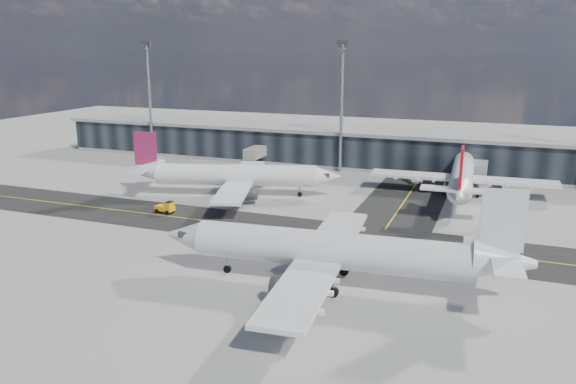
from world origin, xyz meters
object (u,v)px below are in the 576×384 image
Objects in this scene: baggage_tug at (166,207)px; airliner_redtail at (462,175)px; service_van at (414,178)px; airliner_near at (336,251)px; airliner_af at (233,175)px.

airliner_redtail is at bearing 130.55° from baggage_tug.
airliner_redtail is 13.69m from service_van.
baggage_tug reaches higher than service_van.
airliner_redtail is 49.58m from airliner_near.
airliner_af is 0.97× the size of airliner_redtail.
airliner_redtail is 54.88m from baggage_tug.
baggage_tug is 0.58× the size of service_van.
baggage_tug is (-5.34, -14.71, -2.92)m from airliner_af.
airliner_near is 57.13m from service_van.
airliner_near is 39.93m from baggage_tug.
baggage_tug is (-35.25, 18.48, -3.24)m from airliner_near.
airliner_near is at bearing 25.34° from airliner_af.
airliner_redtail is at bearing -69.44° from service_van.
airliner_near is at bearing -104.94° from airliner_redtail.
airliner_near is 12.46× the size of baggage_tug.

